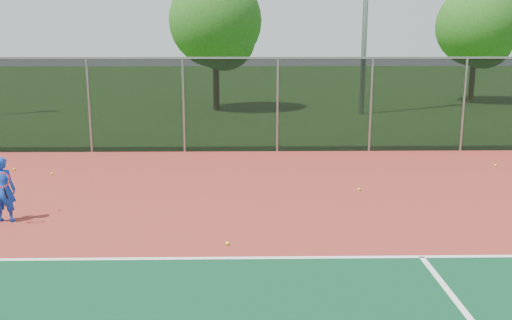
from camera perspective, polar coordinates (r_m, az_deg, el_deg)
The scene contains 10 objects.
court_apron at distance 9.04m, azimuth 5.64°, elevation -12.22°, with size 30.00×20.00×0.02m, color maroon.
fence_back at distance 18.31m, azimuth 2.16°, elevation 5.62°, with size 30.00×0.06×3.03m.
tennis_player at distance 12.62m, azimuth -23.96°, elevation -2.67°, with size 0.59×0.59×2.23m.
practice_ball_0 at distance 16.41m, azimuth -19.73°, elevation -1.30°, with size 0.07×0.07×0.07m, color #C1E61A.
practice_ball_2 at distance 10.47m, azimuth -2.87°, elevation -8.32°, with size 0.07×0.07×0.07m, color #C1E61A.
practice_ball_4 at distance 14.16m, azimuth 10.27°, elevation -2.90°, with size 0.07×0.07×0.07m, color #C1E61A.
practice_ball_5 at distance 17.33m, azimuth -23.02°, elevation -0.86°, with size 0.07×0.07×0.07m, color #C1E61A.
practice_ball_6 at distance 17.83m, azimuth 22.83°, elevation -0.48°, with size 0.07×0.07×0.07m, color #C1E61A.
tree_back_left at distance 28.31m, azimuth -3.90°, elevation 13.31°, with size 4.49×4.49×6.60m.
tree_back_mid at distance 33.61m, azimuth 21.36°, elevation 12.05°, with size 4.28×4.28×6.28m.
Camera 1 is at (-1.02, -6.14, 3.80)m, focal length 40.00 mm.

